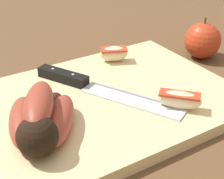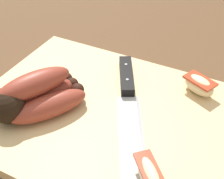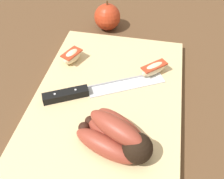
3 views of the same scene
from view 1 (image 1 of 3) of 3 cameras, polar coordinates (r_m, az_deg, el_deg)
ground_plane at (r=0.60m, az=0.23°, el=-3.38°), size 6.00×6.00×0.00m
cutting_board at (r=0.60m, az=-2.05°, el=-2.27°), size 0.46×0.32×0.02m
banana_bunch at (r=0.51m, az=-11.35°, el=-4.68°), size 0.14×0.15×0.07m
chefs_knife at (r=0.63m, az=-4.23°, el=0.89°), size 0.16×0.26×0.02m
apple_wedge_near at (r=0.72m, az=0.29°, el=5.77°), size 0.06×0.05×0.03m
apple_wedge_middle at (r=0.57m, az=10.66°, el=-1.57°), size 0.06×0.07×0.03m
whole_apple at (r=0.80m, az=14.21°, el=7.55°), size 0.08×0.08×0.09m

